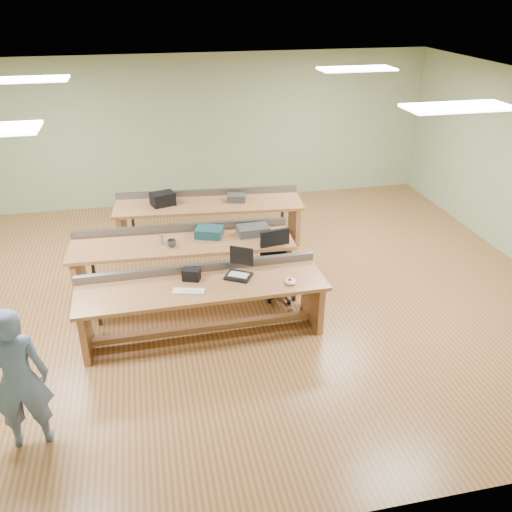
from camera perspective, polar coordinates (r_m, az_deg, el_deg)
name	(u,v)px	position (r m, az deg, el deg)	size (l,w,h in m)	color
floor	(221,294)	(8.21, -3.66, -4.00)	(10.00, 10.00, 0.00)	#A1683D
ceiling	(215,89)	(7.15, -4.39, 17.10)	(10.00, 10.00, 0.00)	silver
wall_back	(189,131)	(11.35, -7.10, 12.91)	(10.00, 0.04, 3.00)	#93A47C
wall_front	(299,392)	(4.14, 4.59, -14.07)	(10.00, 0.04, 3.00)	#93A47C
fluor_panels	(215,92)	(7.15, -4.38, 16.87)	(6.20, 3.50, 0.03)	white
workbench_front	(203,296)	(7.08, -5.64, -4.25)	(3.20, 0.90, 0.86)	#A27044
workbench_mid	(183,252)	(8.25, -7.70, 0.44)	(3.34, 1.05, 0.86)	#A27044
workbench_back	(209,212)	(9.65, -4.96, 4.63)	(3.32, 1.16, 0.86)	#A27044
person	(18,379)	(5.81, -23.77, -11.77)	(0.58, 0.38, 1.59)	slate
laptop_base	(239,276)	(7.09, -1.85, -2.13)	(0.32, 0.26, 0.04)	black
laptop_screen	(242,256)	(7.09, -1.53, 0.02)	(0.32, 0.02, 0.25)	black
keyboard	(189,291)	(6.82, -7.11, -3.71)	(0.40, 0.13, 0.02)	silver
trackball_mouse	(290,281)	(6.95, 3.65, -2.66)	(0.14, 0.17, 0.07)	white
camera_bag	(191,274)	(7.06, -6.82, -1.94)	(0.23, 0.14, 0.15)	black
task_chair	(279,274)	(7.99, 2.44, -1.86)	(0.62, 0.62, 1.00)	black
parts_bin_teal	(209,232)	(8.24, -4.93, 2.53)	(0.40, 0.30, 0.14)	#163D47
parts_bin_grey	(253,230)	(8.28, -0.30, 2.73)	(0.47, 0.30, 0.13)	#343436
mug	(172,243)	(8.00, -8.87, 1.35)	(0.13, 0.13, 0.10)	#343436
drinks_can	(161,239)	(8.10, -9.93, 1.72)	(0.07, 0.07, 0.13)	#B4B4B8
storage_box_back	(163,199)	(9.53, -9.79, 5.95)	(0.39, 0.28, 0.22)	black
tray_back	(236,198)	(9.58, -2.07, 6.13)	(0.31, 0.23, 0.12)	#343436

